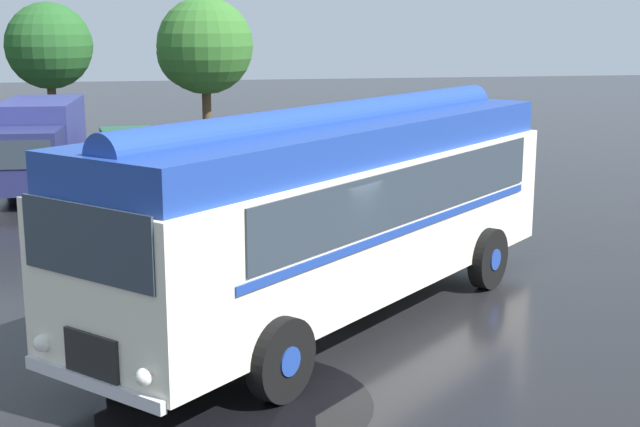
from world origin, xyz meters
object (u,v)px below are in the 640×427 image
object	(u,v)px
vintage_bus	(337,203)
box_van	(38,143)
car_near_left	(130,159)
car_mid_left	(230,155)

from	to	relation	value
vintage_bus	box_van	distance (m)	13.68
vintage_bus	car_near_left	bearing A→B (deg)	106.11
box_van	car_mid_left	bearing A→B (deg)	2.60
vintage_bus	box_van	size ratio (longest dim) A/B	1.53
vintage_bus	car_near_left	distance (m)	12.82
vintage_bus	car_mid_left	world-z (taller)	vintage_bus
car_mid_left	vintage_bus	bearing A→B (deg)	-86.90
vintage_bus	car_near_left	xyz separation A→B (m)	(-3.55, 12.28, -1.05)
vintage_bus	car_near_left	world-z (taller)	vintage_bus
car_near_left	car_mid_left	world-z (taller)	same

